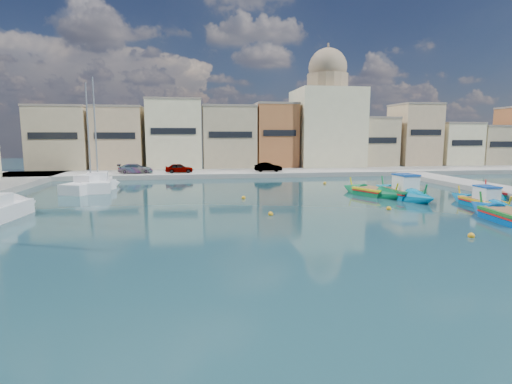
{
  "coord_description": "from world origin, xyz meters",
  "views": [
    {
      "loc": [
        -10.85,
        -22.37,
        5.52
      ],
      "look_at": [
        -6.56,
        6.0,
        1.4
      ],
      "focal_mm": 28.0,
      "sensor_mm": 36.0,
      "label": 1
    }
  ],
  "objects_px": {
    "luzzu_blue_south": "(510,218)",
    "yacht_midnorth": "(100,185)",
    "luzzu_green": "(372,192)",
    "luzzu_cyan_mid": "(491,195)",
    "yacht_mid": "(8,209)",
    "luzzu_blue_cabin": "(402,193)",
    "church_block": "(326,117)",
    "yacht_north": "(99,183)",
    "luzzu_turquoise_cabin": "(482,203)"
  },
  "relations": [
    {
      "from": "luzzu_blue_south",
      "to": "yacht_midnorth",
      "type": "height_order",
      "value": "yacht_midnorth"
    },
    {
      "from": "luzzu_blue_cabin",
      "to": "luzzu_blue_south",
      "type": "relative_size",
      "value": 1.0
    },
    {
      "from": "luzzu_cyan_mid",
      "to": "yacht_midnorth",
      "type": "distance_m",
      "value": 37.09
    },
    {
      "from": "church_block",
      "to": "yacht_mid",
      "type": "height_order",
      "value": "church_block"
    },
    {
      "from": "yacht_mid",
      "to": "luzzu_blue_cabin",
      "type": "bearing_deg",
      "value": 6.0
    },
    {
      "from": "luzzu_turquoise_cabin",
      "to": "luzzu_cyan_mid",
      "type": "bearing_deg",
      "value": 45.03
    },
    {
      "from": "church_block",
      "to": "yacht_midnorth",
      "type": "distance_m",
      "value": 37.5
    },
    {
      "from": "luzzu_blue_cabin",
      "to": "luzzu_cyan_mid",
      "type": "xyz_separation_m",
      "value": [
        7.84,
        -1.12,
        -0.16
      ]
    },
    {
      "from": "luzzu_blue_cabin",
      "to": "luzzu_blue_south",
      "type": "bearing_deg",
      "value": -80.36
    },
    {
      "from": "luzzu_turquoise_cabin",
      "to": "yacht_midnorth",
      "type": "xyz_separation_m",
      "value": [
        -31.57,
        14.6,
        0.13
      ]
    },
    {
      "from": "church_block",
      "to": "yacht_midnorth",
      "type": "xyz_separation_m",
      "value": [
        -30.53,
        -20.27,
        -7.96
      ]
    },
    {
      "from": "yacht_north",
      "to": "yacht_mid",
      "type": "height_order",
      "value": "yacht_north"
    },
    {
      "from": "yacht_midnorth",
      "to": "yacht_mid",
      "type": "xyz_separation_m",
      "value": [
        -3.23,
        -12.77,
        0.0
      ]
    },
    {
      "from": "luzzu_blue_cabin",
      "to": "yacht_midnorth",
      "type": "xyz_separation_m",
      "value": [
        -27.69,
        9.51,
        0.05
      ]
    },
    {
      "from": "luzzu_turquoise_cabin",
      "to": "luzzu_blue_south",
      "type": "bearing_deg",
      "value": -112.01
    },
    {
      "from": "church_block",
      "to": "luzzu_blue_cabin",
      "type": "relative_size",
      "value": 2.04
    },
    {
      "from": "luzzu_turquoise_cabin",
      "to": "yacht_mid",
      "type": "bearing_deg",
      "value": 176.99
    },
    {
      "from": "luzzu_cyan_mid",
      "to": "luzzu_green",
      "type": "relative_size",
      "value": 0.97
    },
    {
      "from": "yacht_mid",
      "to": "luzzu_green",
      "type": "bearing_deg",
      "value": 9.77
    },
    {
      "from": "luzzu_cyan_mid",
      "to": "yacht_midnorth",
      "type": "height_order",
      "value": "yacht_midnorth"
    },
    {
      "from": "luzzu_blue_cabin",
      "to": "luzzu_green",
      "type": "relative_size",
      "value": 1.19
    },
    {
      "from": "yacht_midnorth",
      "to": "luzzu_turquoise_cabin",
      "type": "bearing_deg",
      "value": -24.81
    },
    {
      "from": "luzzu_cyan_mid",
      "to": "luzzu_blue_south",
      "type": "xyz_separation_m",
      "value": [
        -6.08,
        -9.23,
        0.03
      ]
    },
    {
      "from": "luzzu_green",
      "to": "luzzu_blue_south",
      "type": "bearing_deg",
      "value": -72.73
    },
    {
      "from": "yacht_mid",
      "to": "yacht_midnorth",
      "type": "bearing_deg",
      "value": 75.8
    },
    {
      "from": "luzzu_cyan_mid",
      "to": "luzzu_green",
      "type": "bearing_deg",
      "value": 163.82
    },
    {
      "from": "church_block",
      "to": "luzzu_green",
      "type": "height_order",
      "value": "church_block"
    },
    {
      "from": "luzzu_turquoise_cabin",
      "to": "yacht_north",
      "type": "bearing_deg",
      "value": 153.25
    },
    {
      "from": "luzzu_blue_cabin",
      "to": "luzzu_cyan_mid",
      "type": "relative_size",
      "value": 1.22
    },
    {
      "from": "church_block",
      "to": "luzzu_blue_south",
      "type": "height_order",
      "value": "church_block"
    },
    {
      "from": "yacht_north",
      "to": "yacht_midnorth",
      "type": "distance_m",
      "value": 1.56
    },
    {
      "from": "luzzu_blue_south",
      "to": "luzzu_turquoise_cabin",
      "type": "bearing_deg",
      "value": 67.99
    },
    {
      "from": "luzzu_green",
      "to": "yacht_midnorth",
      "type": "distance_m",
      "value": 26.84
    },
    {
      "from": "church_block",
      "to": "luzzu_cyan_mid",
      "type": "relative_size",
      "value": 2.49
    },
    {
      "from": "yacht_north",
      "to": "yacht_midnorth",
      "type": "xyz_separation_m",
      "value": [
        0.39,
        -1.51,
        -0.03
      ]
    },
    {
      "from": "luzzu_blue_south",
      "to": "yacht_midnorth",
      "type": "bearing_deg",
      "value": 146.0
    },
    {
      "from": "luzzu_cyan_mid",
      "to": "yacht_mid",
      "type": "bearing_deg",
      "value": -176.86
    },
    {
      "from": "luzzu_turquoise_cabin",
      "to": "yacht_midnorth",
      "type": "bearing_deg",
      "value": 155.19
    },
    {
      "from": "luzzu_turquoise_cabin",
      "to": "yacht_north",
      "type": "relative_size",
      "value": 0.67
    },
    {
      "from": "luzzu_green",
      "to": "yacht_mid",
      "type": "distance_m",
      "value": 29.35
    },
    {
      "from": "luzzu_turquoise_cabin",
      "to": "church_block",
      "type": "bearing_deg",
      "value": 91.72
    },
    {
      "from": "luzzu_turquoise_cabin",
      "to": "luzzu_blue_cabin",
      "type": "distance_m",
      "value": 6.4
    },
    {
      "from": "luzzu_blue_south",
      "to": "yacht_midnorth",
      "type": "distance_m",
      "value": 35.52
    },
    {
      "from": "yacht_north",
      "to": "luzzu_blue_cabin",
      "type": "bearing_deg",
      "value": -21.44
    },
    {
      "from": "church_block",
      "to": "yacht_mid",
      "type": "distance_m",
      "value": 47.9
    },
    {
      "from": "luzzu_cyan_mid",
      "to": "yacht_mid",
      "type": "height_order",
      "value": "yacht_mid"
    },
    {
      "from": "yacht_north",
      "to": "yacht_midnorth",
      "type": "relative_size",
      "value": 1.07
    },
    {
      "from": "luzzu_turquoise_cabin",
      "to": "luzzu_green",
      "type": "height_order",
      "value": "luzzu_turquoise_cabin"
    },
    {
      "from": "luzzu_cyan_mid",
      "to": "yacht_north",
      "type": "relative_size",
      "value": 0.64
    },
    {
      "from": "luzzu_cyan_mid",
      "to": "luzzu_blue_south",
      "type": "bearing_deg",
      "value": -123.4
    }
  ]
}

